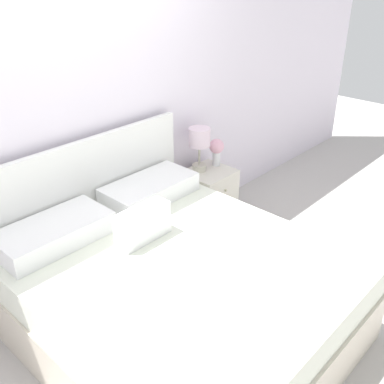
{
  "coord_description": "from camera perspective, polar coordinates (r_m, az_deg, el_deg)",
  "views": [
    {
      "loc": [
        -1.56,
        -2.51,
        2.2
      ],
      "look_at": [
        0.57,
        -0.53,
        0.67
      ],
      "focal_mm": 42.0,
      "sensor_mm": 36.0,
      "label": 1
    }
  ],
  "objects": [
    {
      "name": "ground_plane",
      "position": [
        3.68,
        -12.36,
        -9.7
      ],
      "size": [
        12.0,
        12.0,
        0.0
      ],
      "primitive_type": "plane",
      "color": "#BCB7B2"
    },
    {
      "name": "wall_back",
      "position": [
        3.14,
        -15.52,
        10.12
      ],
      "size": [
        8.0,
        0.06,
        2.6
      ],
      "color": "white",
      "rests_on": "ground_plane"
    },
    {
      "name": "bed",
      "position": [
        2.93,
        -2.4,
        -12.32
      ],
      "size": [
        1.73,
        1.93,
        1.1
      ],
      "color": "beige",
      "rests_on": "ground_plane"
    },
    {
      "name": "nightstand",
      "position": [
        4.03,
        2.1,
        -0.83
      ],
      "size": [
        0.41,
        0.39,
        0.54
      ],
      "color": "silver",
      "rests_on": "ground_plane"
    },
    {
      "name": "table_lamp",
      "position": [
        3.82,
        0.95,
        6.46
      ],
      "size": [
        0.19,
        0.19,
        0.39
      ],
      "color": "beige",
      "rests_on": "nightstand"
    },
    {
      "name": "flower_vase",
      "position": [
        3.97,
        3.15,
        5.49
      ],
      "size": [
        0.13,
        0.13,
        0.25
      ],
      "color": "white",
      "rests_on": "nightstand"
    }
  ]
}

